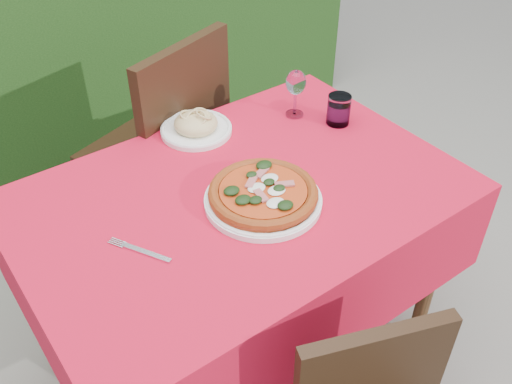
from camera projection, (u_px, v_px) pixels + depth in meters
ground at (244, 349)px, 2.10m from camera, size 60.00×60.00×0.00m
dining_table at (241, 230)px, 1.73m from camera, size 1.26×0.86×0.75m
chair_far at (168, 142)px, 2.16m from camera, size 0.56×0.56×0.99m
pizza_plate at (263, 195)px, 1.58m from camera, size 0.35×0.35×0.06m
pasta_plate at (196, 126)px, 1.86m from camera, size 0.23×0.23×0.07m
water_glass at (339, 111)px, 1.89m from camera, size 0.08×0.08×0.10m
wine_glass at (296, 84)px, 1.89m from camera, size 0.07×0.07×0.17m
fork at (146, 253)px, 1.44m from camera, size 0.12×0.18×0.01m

